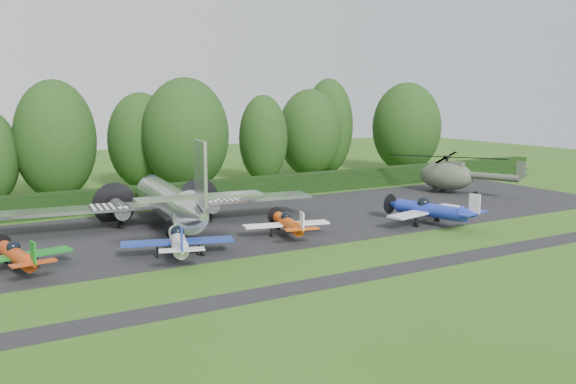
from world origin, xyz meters
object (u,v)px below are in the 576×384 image
light_plane_white (178,241)px  sign_board (451,171)px  helicopter (447,173)px  light_plane_red (17,255)px  light_plane_orange (288,223)px  light_plane_blue (430,210)px  transport_plane (171,202)px

light_plane_white → sign_board: bearing=4.8°
helicopter → sign_board: bearing=63.4°
light_plane_red → helicopter: size_ratio=0.49×
light_plane_orange → helicopter: 25.68m
light_plane_red → light_plane_white: 9.30m
light_plane_white → sign_board: 42.54m
light_plane_blue → helicopter: bearing=54.0°
transport_plane → light_plane_white: bearing=-115.1°
transport_plane → light_plane_red: transport_plane is taller
light_plane_red → light_plane_blue: size_ratio=0.83×
transport_plane → sign_board: 37.58m
light_plane_red → light_plane_orange: (18.05, -0.13, -0.03)m
light_plane_red → light_plane_white: light_plane_white is taller
light_plane_white → light_plane_red: bearing=152.5°
light_plane_white → light_plane_orange: size_ratio=1.12×
transport_plane → light_plane_red: bearing=-158.1°
transport_plane → helicopter: 30.42m
light_plane_white → helicopter: helicopter is taller
light_plane_orange → helicopter: bearing=6.8°
light_plane_white → sign_board: light_plane_white is taller
light_plane_blue → sign_board: 25.38m
transport_plane → light_plane_orange: transport_plane is taller
light_plane_blue → transport_plane: bearing=166.0°
sign_board → helicopter: bearing=-156.7°
transport_plane → light_plane_white: transport_plane is taller
light_plane_orange → helicopter: (24.09, 8.82, 1.05)m
light_plane_blue → sign_board: light_plane_blue is taller
light_plane_red → sign_board: light_plane_red is taller
light_plane_orange → sign_board: bearing=12.4°
light_plane_white → helicopter: bearing=-0.2°
transport_plane → light_plane_orange: (6.25, -6.74, -1.12)m
light_plane_red → helicopter: bearing=19.5°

